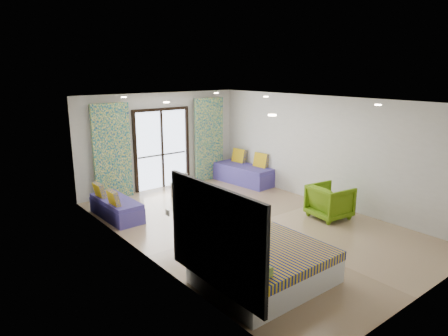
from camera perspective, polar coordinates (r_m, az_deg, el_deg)
floor at (r=8.89m, az=3.59°, el=-8.02°), size 5.00×7.50×0.01m
ceiling at (r=8.28m, az=3.88°, el=9.60°), size 5.00×7.50×0.01m
wall_back at (r=11.48m, az=-8.94°, el=3.86°), size 5.00×0.01×2.70m
wall_front at (r=6.35m, az=27.19°, el=-5.72°), size 5.00×0.01×2.70m
wall_left at (r=7.10m, az=-11.42°, el=-2.44°), size 0.01×7.50×2.70m
wall_right at (r=10.30m, az=14.12°, el=2.47°), size 0.01×7.50×2.70m
balcony_door at (r=11.47m, az=-8.86°, el=3.39°), size 1.76×0.08×2.28m
balcony_rail at (r=11.54m, az=-8.82°, el=1.89°), size 1.52×0.03×0.04m
curtain_left at (r=10.67m, az=-15.68°, el=2.21°), size 1.00×0.10×2.50m
curtain_right at (r=12.18m, az=-2.15°, el=4.11°), size 1.00×0.10×2.50m
downlight_a at (r=5.88m, az=6.91°, el=7.51°), size 0.12×0.12×0.02m
downlight_b at (r=8.10m, az=21.15°, el=8.41°), size 0.12×0.12×0.02m
downlight_c at (r=8.26m, az=-8.23°, el=9.27°), size 0.12×0.12×0.02m
downlight_d at (r=9.96m, az=6.00°, el=10.10°), size 0.12×0.12×0.02m
downlight_e at (r=10.03m, az=-14.12°, el=9.79°), size 0.12×0.12×0.02m
downlight_f at (r=11.48m, az=-1.11°, el=10.66°), size 0.12×0.12×0.02m
headboard at (r=5.62m, az=-1.39°, el=-9.84°), size 0.06×2.10×1.50m
switch_plate at (r=6.59m, az=-8.08°, el=-6.35°), size 0.02×0.10×0.10m
bed at (r=6.54m, az=5.74°, el=-13.78°), size 1.98×1.61×0.68m
daybed_left at (r=9.51m, az=-15.20°, el=-5.44°), size 0.66×1.61×0.79m
daybed_right at (r=11.98m, az=2.89°, el=-0.74°), size 0.93×1.98×0.95m
coffee_table at (r=10.63m, az=-5.57°, el=-2.32°), size 0.62×0.62×0.70m
vase at (r=10.60m, az=-5.12°, el=-1.65°), size 0.17×0.18×0.16m
armchair at (r=9.44m, az=14.89°, el=-4.42°), size 0.87×0.92×0.85m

